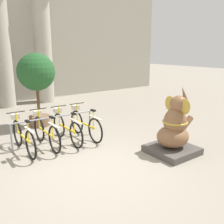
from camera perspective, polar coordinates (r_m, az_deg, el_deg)
name	(u,v)px	position (r m, az deg, el deg)	size (l,w,h in m)	color
ground_plane	(95,167)	(5.74, -3.98, -12.46)	(60.00, 60.00, 0.00)	gray
column_middle	(1,48)	(12.27, -24.05, 13.24)	(1.03, 1.03, 5.16)	#ADA899
column_right	(43,48)	(12.82, -15.52, 13.92)	(1.03, 1.03, 5.16)	#ADA899
bike_rack	(54,123)	(7.12, -13.11, -2.56)	(2.42, 0.05, 0.77)	gray
bicycle_0	(23,136)	(6.75, -19.66, -5.27)	(0.48, 1.80, 0.97)	black
bicycle_1	(46,132)	(6.94, -14.89, -4.40)	(0.48, 1.80, 0.97)	black
bicycle_2	(67,128)	(7.15, -10.36, -3.58)	(0.48, 1.80, 0.97)	black
bicycle_3	(85,124)	(7.43, -6.20, -2.75)	(0.48, 1.80, 0.97)	black
elephant_statue	(174,131)	(6.45, 14.02, -4.23)	(1.10, 1.10, 1.72)	#4C4742
potted_tree	(36,76)	(8.69, -16.88, 7.83)	(1.24, 1.24, 2.46)	brown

